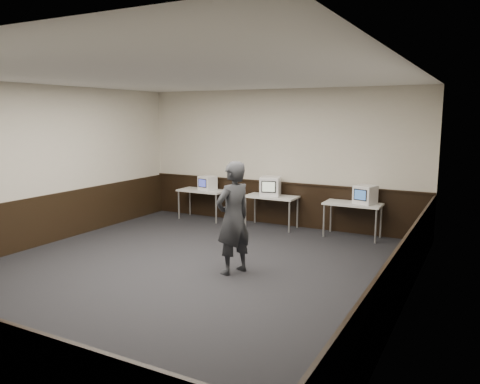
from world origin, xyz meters
name	(u,v)px	position (x,y,z in m)	size (l,w,h in m)	color
floor	(182,272)	(0.00, 0.00, 0.00)	(8.00, 8.00, 0.00)	black
ceiling	(178,76)	(0.00, 0.00, 3.20)	(8.00, 8.00, 0.00)	white
back_wall	(279,158)	(0.00, 4.00, 1.60)	(7.00, 7.00, 0.00)	beige
left_wall	(34,167)	(-3.50, 0.00, 1.60)	(8.00, 8.00, 0.00)	beige
right_wall	(407,195)	(3.50, 0.00, 1.60)	(8.00, 8.00, 0.00)	beige
wainscot_back	(278,204)	(0.00, 3.98, 0.50)	(6.98, 0.04, 1.00)	black
wainscot_left	(39,221)	(-3.48, 0.00, 0.50)	(0.04, 7.98, 1.00)	black
wainscot_right	(401,277)	(3.48, 0.00, 0.50)	(0.04, 7.98, 1.00)	black
wainscot_rail	(278,182)	(0.00, 3.96, 1.02)	(6.98, 0.06, 0.04)	black
desk_left	(202,193)	(-1.90, 3.60, 0.68)	(1.20, 0.60, 0.75)	silver
desk_center	(271,199)	(0.00, 3.60, 0.68)	(1.20, 0.60, 0.75)	silver
desk_right	(353,206)	(1.90, 3.60, 0.68)	(1.20, 0.60, 0.75)	silver
emac_left	(207,183)	(-1.77, 3.64, 0.93)	(0.42, 0.43, 0.35)	white
emac_center	(270,186)	(-0.03, 3.60, 0.97)	(0.55, 0.56, 0.44)	white
emac_right	(365,195)	(2.14, 3.63, 0.95)	(0.49, 0.50, 0.39)	white
person	(233,218)	(0.76, 0.39, 0.93)	(0.68, 0.45, 1.87)	#282A2E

